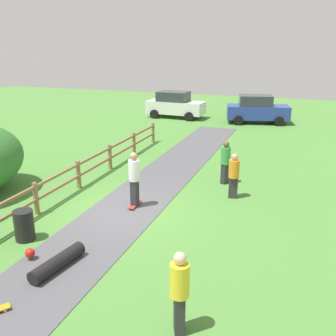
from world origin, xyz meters
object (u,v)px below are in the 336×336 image
skater_riding (134,177)px  parked_car_white (175,105)px  bystander_yellow (180,289)px  bystander_orange (234,174)px  trash_bin (24,225)px  bystander_green (225,160)px  parked_car_blue (257,109)px  skater_fallen (55,262)px

skater_riding → parked_car_white: skater_riding is taller
bystander_yellow → parked_car_white: 22.72m
bystander_yellow → bystander_orange: bearing=92.7°
trash_bin → bystander_orange: size_ratio=0.54×
bystander_yellow → bystander_orange: (-0.34, 7.26, -0.05)m
bystander_yellow → parked_car_white: size_ratio=0.41×
skater_riding → bystander_yellow: skater_riding is taller
trash_bin → bystander_green: bearing=56.3°
skater_riding → parked_car_blue: (1.93, 16.18, -0.14)m
bystander_green → trash_bin: bearing=-123.7°
bystander_yellow → parked_car_white: parked_car_white is taller
parked_car_blue → parked_car_white: bearing=179.9°
skater_riding → parked_car_white: bearing=104.1°
skater_fallen → bystander_green: 8.09m
trash_bin → bystander_yellow: 5.75m
skater_riding → bystander_orange: bearing=33.3°
skater_fallen → parked_car_blue: (2.20, 20.39, 0.76)m
parked_car_blue → skater_riding: bearing=-96.8°
trash_bin → bystander_orange: bearing=46.1°
bystander_yellow → bystander_orange: size_ratio=1.05×
bystander_orange → skater_fallen: bearing=-117.9°
skater_fallen → bystander_yellow: (3.61, -1.08, 0.77)m
bystander_green → bystander_orange: bystander_green is taller
bystander_orange → parked_car_white: parked_car_white is taller
skater_fallen → skater_riding: bearing=86.4°
bystander_orange → parked_car_blue: (-1.07, 14.21, 0.05)m
skater_fallen → bystander_orange: 7.04m
trash_bin → skater_fallen: 2.01m
bystander_yellow → parked_car_blue: size_ratio=0.39×
bystander_orange → parked_car_white: 15.88m
bystander_yellow → bystander_orange: bystander_yellow is taller
skater_fallen → bystander_green: bystander_green is taller
trash_bin → skater_riding: (1.99, 3.21, 0.65)m
skater_riding → bystander_orange: 3.60m
parked_car_white → parked_car_blue: bearing=-0.1°
skater_riding → bystander_green: (2.40, 3.38, -0.14)m
trash_bin → bystander_yellow: bystander_yellow is taller
skater_fallen → parked_car_white: parked_car_white is taller
bystander_yellow → parked_car_white: (-7.40, 21.49, -0.01)m
skater_fallen → parked_car_white: (-3.79, 20.41, 0.76)m
skater_fallen → bystander_orange: bearing=62.1°
trash_bin → parked_car_blue: parked_car_blue is taller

